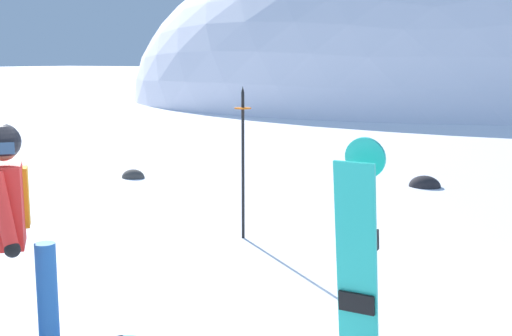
# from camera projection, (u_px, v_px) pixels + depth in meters

# --- Properties ---
(ridge_peak_main) EXTENTS (30.19, 27.17, 17.57)m
(ridge_peak_main) POSITION_uv_depth(u_px,v_px,m) (409.00, 100.00, 35.46)
(ridge_peak_main) COLOR white
(ridge_peak_main) RESTS_ON ground
(snowboarder_main) EXTENTS (1.37, 1.40, 1.71)m
(snowboarder_main) POSITION_uv_depth(u_px,v_px,m) (9.00, 235.00, 4.72)
(snowboarder_main) COLOR blue
(snowboarder_main) RESTS_ON ground
(spare_snowboard) EXTENTS (0.28, 0.25, 1.65)m
(spare_snowboard) POSITION_uv_depth(u_px,v_px,m) (358.00, 259.00, 4.43)
(spare_snowboard) COLOR #23B7A3
(spare_snowboard) RESTS_ON ground
(piste_marker_near) EXTENTS (0.20, 0.20, 1.84)m
(piste_marker_near) POSITION_uv_depth(u_px,v_px,m) (243.00, 152.00, 7.91)
(piste_marker_near) COLOR black
(piste_marker_near) RESTS_ON ground
(rock_dark) EXTENTS (0.54, 0.46, 0.38)m
(rock_dark) POSITION_uv_depth(u_px,v_px,m) (425.00, 187.00, 11.32)
(rock_dark) COLOR #282628
(rock_dark) RESTS_ON ground
(rock_mid) EXTENTS (0.44, 0.38, 0.31)m
(rock_mid) POSITION_uv_depth(u_px,v_px,m) (133.00, 178.00, 12.18)
(rock_mid) COLOR #4C4742
(rock_mid) RESTS_ON ground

